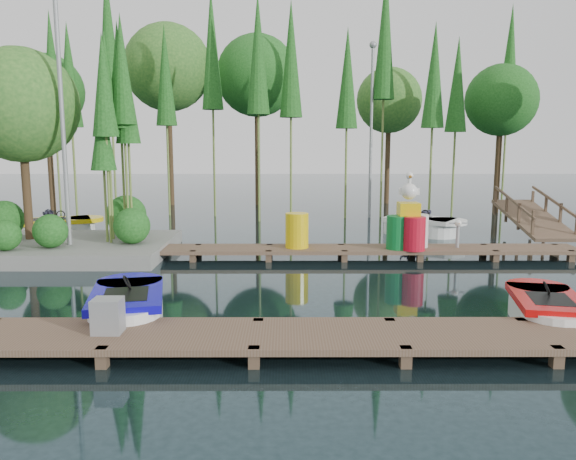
{
  "coord_description": "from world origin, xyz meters",
  "views": [
    {
      "loc": [
        0.46,
        -12.7,
        3.16
      ],
      "look_at": [
        0.5,
        0.5,
        1.1
      ],
      "focal_mm": 35.0,
      "sensor_mm": 36.0,
      "label": 1
    }
  ],
  "objects_px": {
    "boat_yellow_far": "(58,227)",
    "drum_cluster": "(409,226)",
    "boat_red": "(546,310)",
    "boat_blue": "(128,307)",
    "utility_cabinet": "(108,316)",
    "yellow_barrel": "(297,230)",
    "island": "(46,142)"
  },
  "relations": [
    {
      "from": "boat_yellow_far",
      "to": "drum_cluster",
      "type": "distance_m",
      "value": 11.87
    },
    {
      "from": "boat_red",
      "to": "drum_cluster",
      "type": "distance_m",
      "value": 5.7
    },
    {
      "from": "boat_blue",
      "to": "boat_yellow_far",
      "type": "relative_size",
      "value": 0.94
    },
    {
      "from": "boat_red",
      "to": "utility_cabinet",
      "type": "relative_size",
      "value": 4.9
    },
    {
      "from": "boat_red",
      "to": "yellow_barrel",
      "type": "xyz_separation_m",
      "value": [
        -4.28,
        5.68,
        0.54
      ]
    },
    {
      "from": "yellow_barrel",
      "to": "drum_cluster",
      "type": "xyz_separation_m",
      "value": [
        3.05,
        -0.16,
        0.13
      ]
    },
    {
      "from": "island",
      "to": "utility_cabinet",
      "type": "xyz_separation_m",
      "value": [
        4.05,
        -7.79,
        -2.62
      ]
    },
    {
      "from": "island",
      "to": "boat_yellow_far",
      "type": "bearing_deg",
      "value": 109.4
    },
    {
      "from": "yellow_barrel",
      "to": "drum_cluster",
      "type": "relative_size",
      "value": 0.46
    },
    {
      "from": "boat_yellow_far",
      "to": "yellow_barrel",
      "type": "bearing_deg",
      "value": -28.92
    },
    {
      "from": "boat_yellow_far",
      "to": "yellow_barrel",
      "type": "xyz_separation_m",
      "value": [
        8.12,
        -3.82,
        0.48
      ]
    },
    {
      "from": "island",
      "to": "drum_cluster",
      "type": "relative_size",
      "value": 3.24
    },
    {
      "from": "boat_blue",
      "to": "island",
      "type": "bearing_deg",
      "value": 110.07
    },
    {
      "from": "island",
      "to": "utility_cabinet",
      "type": "bearing_deg",
      "value": -62.53
    },
    {
      "from": "boat_yellow_far",
      "to": "utility_cabinet",
      "type": "relative_size",
      "value": 5.79
    },
    {
      "from": "island",
      "to": "drum_cluster",
      "type": "distance_m",
      "value": 10.4
    },
    {
      "from": "boat_red",
      "to": "boat_yellow_far",
      "type": "relative_size",
      "value": 0.85
    },
    {
      "from": "yellow_barrel",
      "to": "boat_red",
      "type": "bearing_deg",
      "value": -52.99
    },
    {
      "from": "boat_yellow_far",
      "to": "drum_cluster",
      "type": "relative_size",
      "value": 1.48
    },
    {
      "from": "island",
      "to": "utility_cabinet",
      "type": "height_order",
      "value": "island"
    },
    {
      "from": "boat_blue",
      "to": "boat_yellow_far",
      "type": "bearing_deg",
      "value": 106.33
    },
    {
      "from": "drum_cluster",
      "to": "boat_yellow_far",
      "type": "bearing_deg",
      "value": 160.41
    },
    {
      "from": "drum_cluster",
      "to": "island",
      "type": "bearing_deg",
      "value": 174.65
    },
    {
      "from": "island",
      "to": "boat_red",
      "type": "xyz_separation_m",
      "value": [
        11.33,
        -6.47,
        -2.95
      ]
    },
    {
      "from": "boat_yellow_far",
      "to": "island",
      "type": "bearing_deg",
      "value": -74.33
    },
    {
      "from": "boat_blue",
      "to": "yellow_barrel",
      "type": "distance_m",
      "value": 6.38
    },
    {
      "from": "yellow_barrel",
      "to": "utility_cabinet",
      "type": "bearing_deg",
      "value": -113.19
    },
    {
      "from": "utility_cabinet",
      "to": "boat_red",
      "type": "bearing_deg",
      "value": 10.25
    },
    {
      "from": "boat_blue",
      "to": "yellow_barrel",
      "type": "bearing_deg",
      "value": 48.85
    },
    {
      "from": "yellow_barrel",
      "to": "drum_cluster",
      "type": "height_order",
      "value": "drum_cluster"
    },
    {
      "from": "boat_blue",
      "to": "drum_cluster",
      "type": "xyz_separation_m",
      "value": [
        6.17,
        5.38,
        0.65
      ]
    },
    {
      "from": "drum_cluster",
      "to": "boat_blue",
      "type": "bearing_deg",
      "value": -138.9
    }
  ]
}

